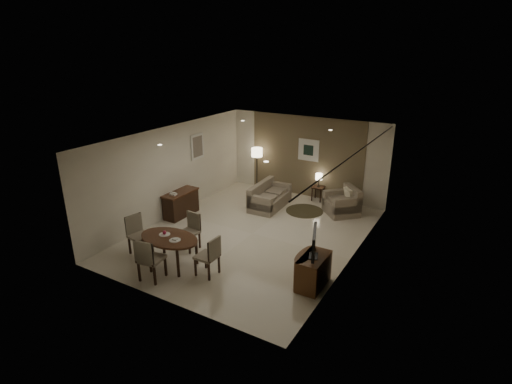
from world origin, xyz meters
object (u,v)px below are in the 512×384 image
Objects in this scene: console_desk at (181,204)px; side_table at (318,193)px; sofa at (270,196)px; tv_cabinet at (313,271)px; chair_left at (140,236)px; chair_right at (207,256)px; dining_table at (170,251)px; chair_far at (189,232)px; floor_lamp at (257,169)px; armchair at (342,201)px; chair_near at (151,258)px.

side_table is at bearing 46.51° from console_desk.
console_desk is 2.77m from sofa.
tv_cabinet is 0.93× the size of chair_left.
sofa is at bearing -130.03° from side_table.
dining_table is at bearing -84.62° from chair_right.
console_desk is at bearing -129.67° from chair_right.
dining_table is 1.61× the size of chair_far.
sofa reaches higher than dining_table.
dining_table is 0.98× the size of floor_lamp.
armchair reaches higher than side_table.
sofa is (1.98, 1.94, 0.01)m from console_desk.
chair_left reaches higher than chair_right.
sofa is 2.23m from armchair.
floor_lamp is (0.15, 5.43, 0.28)m from chair_left.
sofa is at bearing 130.21° from tv_cabinet.
sofa is at bearing 44.37° from console_desk.
chair_right is at bearing -61.20° from armchair.
tv_cabinet is at bearing -69.17° from side_table.
chair_far is at bearing -37.70° from chair_left.
armchair is at bearing 31.70° from console_desk.
floor_lamp reaches higher than armchair.
chair_left is 0.60× the size of sofa.
chair_right is 5.03m from armchair.
tv_cabinet is 4.12m from armchair.
chair_left reaches higher than console_desk.
tv_cabinet is 0.59× the size of floor_lamp.
chair_left is at bearing -79.70° from armchair.
tv_cabinet is at bearing -33.71° from armchair.
chair_left is 4.46m from sofa.
dining_table is 5.78m from side_table.
armchair is at bearing 100.72° from tv_cabinet.
tv_cabinet and dining_table have the same top height.
side_table is (1.53, 4.79, -0.23)m from chair_far.
console_desk is 3.51m from chair_right.
console_desk is at bearing -102.72° from armchair.
chair_left reaches higher than armchair.
sofa is (0.31, 4.29, 0.03)m from dining_table.
chair_right is at bearing -149.56° from chair_near.
dining_table is 5.54m from floor_lamp.
sofa is 3.42× the size of side_table.
dining_table is 5.48m from armchair.
chair_left is (-0.99, 0.03, 0.13)m from dining_table.
chair_right is (1.00, 0.08, 0.12)m from dining_table.
armchair is 0.61× the size of floor_lamp.
console_desk is 1.19× the size of chair_near.
chair_near is at bearing -113.04° from chair_left.
console_desk is 2.19m from chair_far.
chair_right is at bearing -160.85° from tv_cabinet.
sofa is at bearing -170.01° from chair_right.
chair_far is at bearing -91.10° from chair_near.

